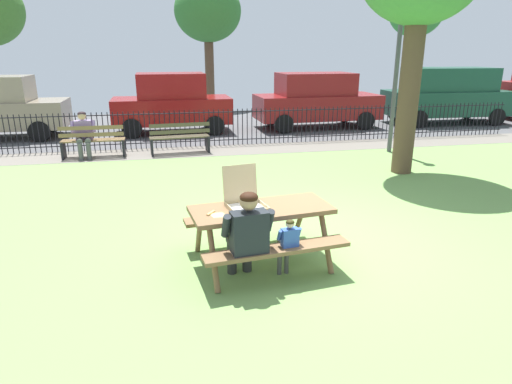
% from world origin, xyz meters
% --- Properties ---
extents(ground, '(28.00, 11.18, 0.02)m').
position_xyz_m(ground, '(0.00, 1.59, -0.01)').
color(ground, '#729C51').
extents(cobblestone_walkway, '(28.00, 1.40, 0.01)m').
position_xyz_m(cobblestone_walkway, '(0.00, 6.48, -0.00)').
color(cobblestone_walkway, slate).
extents(street_asphalt, '(28.00, 7.72, 0.01)m').
position_xyz_m(street_asphalt, '(0.00, 11.04, -0.01)').
color(street_asphalt, '#515154').
extents(picnic_table_foreground, '(1.97, 1.69, 0.79)m').
position_xyz_m(picnic_table_foreground, '(-0.88, -0.49, 0.60)').
color(picnic_table_foreground, brown).
rests_on(picnic_table_foreground, ground).
extents(pizza_box_open, '(0.55, 0.58, 0.52)m').
position_xyz_m(pizza_box_open, '(-1.09, -0.40, 0.89)').
color(pizza_box_open, tan).
rests_on(pizza_box_open, picnic_table_foreground).
extents(pizza_slice_on_table, '(0.27, 0.26, 0.02)m').
position_xyz_m(pizza_slice_on_table, '(-1.47, -0.64, 0.78)').
color(pizza_slice_on_table, '#F2DC76').
rests_on(pizza_slice_on_table, picnic_table_foreground).
extents(adult_at_table, '(0.63, 0.62, 1.19)m').
position_xyz_m(adult_at_table, '(-1.16, -1.03, 0.66)').
color(adult_at_table, '#2B2B2B').
rests_on(adult_at_table, ground).
extents(child_at_table, '(0.30, 0.30, 0.80)m').
position_xyz_m(child_at_table, '(-0.66, -1.00, 0.49)').
color(child_at_table, '#464646').
rests_on(child_at_table, ground).
extents(iron_fence_streetside, '(18.03, 0.03, 1.07)m').
position_xyz_m(iron_fence_streetside, '(0.00, 7.18, 0.54)').
color(iron_fence_streetside, black).
rests_on(iron_fence_streetside, ground).
extents(park_bench_left, '(1.60, 0.47, 0.85)m').
position_xyz_m(park_bench_left, '(-3.91, 6.34, 0.42)').
color(park_bench_left, olive).
rests_on(park_bench_left, ground).
extents(park_bench_center, '(1.63, 0.61, 0.85)m').
position_xyz_m(park_bench_center, '(-1.66, 6.34, 0.42)').
color(park_bench_center, brown).
rests_on(park_bench_center, ground).
extents(person_on_park_bench, '(0.63, 0.62, 1.19)m').
position_xyz_m(person_on_park_bench, '(-4.12, 6.36, 0.66)').
color(person_on_park_bench, '#4C4C4C').
rests_on(person_on_park_bench, ground).
extents(lamp_post_walkway, '(0.28, 0.28, 4.62)m').
position_xyz_m(lamp_post_walkway, '(4.05, 5.40, 2.77)').
color(lamp_post_walkway, '#4C4C51').
rests_on(lamp_post_walkway, ground).
extents(parked_car_center, '(3.93, 1.89, 1.98)m').
position_xyz_m(parked_car_center, '(-1.77, 9.66, 1.01)').
color(parked_car_center, maroon).
rests_on(parked_car_center, ground).
extents(parked_car_right, '(4.45, 2.02, 1.94)m').
position_xyz_m(parked_car_right, '(3.35, 9.66, 1.01)').
color(parked_car_right, maroon).
rests_on(parked_car_right, ground).
extents(parked_car_far_right, '(4.67, 2.09, 2.08)m').
position_xyz_m(parked_car_far_right, '(8.57, 9.66, 1.10)').
color(parked_car_far_right, '#184732').
rests_on(parked_car_far_right, ground).
extents(far_tree_midleft, '(3.14, 3.14, 5.88)m').
position_xyz_m(far_tree_midleft, '(0.24, 16.69, 4.40)').
color(far_tree_midleft, brown).
rests_on(far_tree_midleft, ground).
extents(far_tree_center, '(2.75, 2.75, 5.82)m').
position_xyz_m(far_tree_center, '(11.00, 16.69, 4.49)').
color(far_tree_center, brown).
rests_on(far_tree_center, ground).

